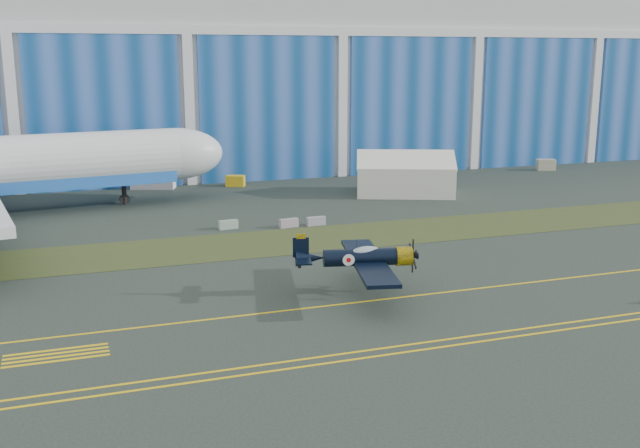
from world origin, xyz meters
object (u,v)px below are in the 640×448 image
object	(u,v)px
warbird	(361,257)
tent	(405,172)
shipping_container	(153,179)
tug	(235,181)

from	to	relation	value
warbird	tent	bearing A→B (deg)	73.04
shipping_container	tug	distance (m)	10.89
warbird	tent	xyz separation A→B (m)	(21.10, 36.43, 0.05)
warbird	shipping_container	xyz separation A→B (m)	(-8.80, 50.87, -1.57)
shipping_container	tug	xyz separation A→B (m)	(10.72, -1.82, -0.50)
warbird	tug	distance (m)	49.13
tent	tug	size ratio (longest dim) A/B	5.94
tug	tent	bearing A→B (deg)	-10.00
tug	shipping_container	bearing A→B (deg)	-166.28
tent	tug	bearing A→B (deg)	168.88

